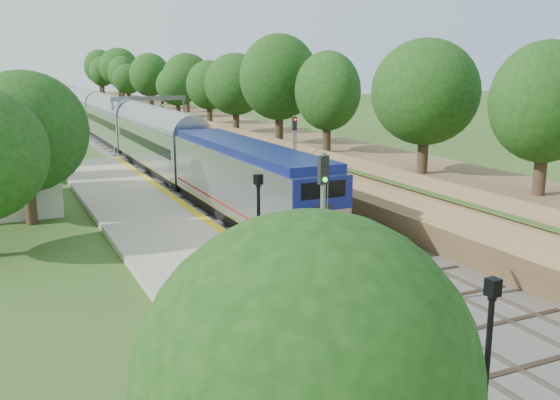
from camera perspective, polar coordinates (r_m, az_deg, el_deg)
name	(u,v)px	position (r m, az deg, el deg)	size (l,w,h in m)	color
ground	(476,364)	(22.36, 17.50, -14.15)	(320.00, 320.00, 0.00)	#2D4C19
trackbed	(137,146)	(76.76, -12.96, 4.82)	(9.50, 170.00, 0.28)	#4C4944
platform	(185,250)	(33.11, -8.69, -4.58)	(6.40, 68.00, 0.38)	#AEA58C
yellow_stripe	(236,240)	(33.92, -4.08, -3.71)	(0.55, 68.00, 0.01)	gold
embankment	(203,127)	(78.71, -7.05, 6.61)	(10.64, 170.00, 11.70)	brown
signal_gantry	(149,109)	(71.54, -11.90, 8.17)	(8.40, 0.38, 6.20)	slate
trees_behind_platform	(49,163)	(35.62, -20.35, 3.15)	(7.82, 53.32, 7.21)	#332316
train	(99,118)	(90.13, -16.26, 7.23)	(3.24, 129.69, 4.76)	black
lamppost_mid	(486,381)	(16.05, 18.29, -15.47)	(0.46, 0.46, 4.62)	black
lamppost_far	(259,236)	(26.73, -1.96, -3.31)	(0.48, 0.48, 4.85)	black
signal_platform	(323,216)	(23.40, 3.92, -1.45)	(0.36, 0.29, 6.19)	slate
signal_farside	(294,147)	(45.69, 1.31, 4.83)	(0.33, 0.26, 5.96)	slate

